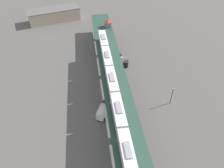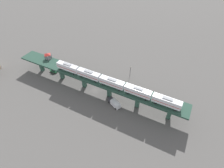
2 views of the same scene
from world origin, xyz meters
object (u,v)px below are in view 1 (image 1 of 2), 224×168
at_px(street_car_black, 126,63).
at_px(warehouse_building, 54,15).
at_px(delivery_truck, 103,110).
at_px(street_car_green, 107,43).
at_px(signal_hut, 108,23).
at_px(street_lamp, 172,94).
at_px(subway_train, 112,81).
at_px(street_car_white, 119,56).

distance_m(street_car_black, warehouse_building, 58.56).
distance_m(delivery_truck, warehouse_building, 77.41).
bearing_deg(delivery_truck, street_car_green, 63.16).
xyz_separation_m(signal_hut, street_lamp, (2.06, -46.20, -6.30)).
xyz_separation_m(subway_train, signal_hut, (16.71, 38.92, -0.74)).
bearing_deg(street_car_black, warehouse_building, 105.59).
xyz_separation_m(street_lamp, warehouse_building, (-18.67, 82.82, -0.70)).
bearing_deg(street_lamp, warehouse_building, 102.71).
relative_size(subway_train, street_car_black, 12.87).
distance_m(subway_train, signal_hut, 42.37).
height_order(street_car_green, street_car_black, same).
bearing_deg(delivery_truck, street_car_white, 53.87).
bearing_deg(street_car_green, street_lamp, -86.00).
xyz_separation_m(street_car_black, street_lamp, (2.95, -26.46, 3.17)).
xyz_separation_m(subway_train, street_car_black, (15.82, 19.19, -10.21)).
xyz_separation_m(signal_hut, street_car_green, (-1.05, -1.64, -9.47)).
bearing_deg(signal_hut, warehouse_building, 114.40).
xyz_separation_m(subway_train, warehouse_building, (0.10, 75.55, -7.74)).
bearing_deg(warehouse_building, subway_train, -90.08).
relative_size(signal_hut, street_lamp, 0.59).
distance_m(street_car_green, warehouse_building, 41.38).
relative_size(street_car_green, warehouse_building, 0.16).
bearing_deg(street_car_black, street_lamp, -83.63).
height_order(street_car_green, delivery_truck, delivery_truck).
bearing_deg(street_car_black, signal_hut, 87.42).
bearing_deg(street_car_green, street_car_black, -89.49).
bearing_deg(street_car_green, subway_train, -112.79).
xyz_separation_m(street_car_green, warehouse_building, (-15.56, 38.27, 2.47)).
distance_m(signal_hut, street_car_black, 21.91).
bearing_deg(warehouse_building, street_car_white, -72.63).
height_order(street_car_white, street_car_black, same).
height_order(signal_hut, street_car_black, signal_hut).
relative_size(signal_hut, delivery_truck, 0.60).
relative_size(street_car_white, street_car_black, 0.97).
height_order(street_lamp, warehouse_building, street_lamp).
distance_m(signal_hut, delivery_truck, 46.47).
bearing_deg(signal_hut, subway_train, -113.24).
bearing_deg(street_car_black, delivery_truck, -133.57).
xyz_separation_m(street_car_white, delivery_truck, (-19.84, -27.18, 0.82)).
distance_m(signal_hut, street_car_white, 16.50).
bearing_deg(signal_hut, delivery_truck, -117.08).
relative_size(street_car_white, warehouse_building, 0.16).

